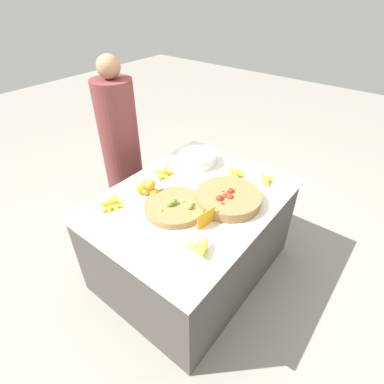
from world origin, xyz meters
TOP-DOWN VIEW (x-y plane):
  - ground_plane at (0.00, 0.00)m, footprint 12.00×12.00m
  - market_table at (0.00, 0.00)m, footprint 1.45×1.10m
  - lime_bowl at (-0.18, 0.01)m, footprint 0.41×0.41m
  - tomato_basket at (0.11, -0.23)m, footprint 0.46×0.46m
  - orange_pile at (-0.17, 0.29)m, footprint 0.11×0.19m
  - metal_bowl at (0.41, 0.27)m, footprint 0.32×0.32m
  - price_sign at (-0.17, -0.25)m, footprint 0.14×0.03m
  - banana_bunch_front_right at (-0.38, -0.35)m, footprint 0.15×0.18m
  - banana_bunch_middle_left at (-0.43, 0.37)m, footprint 0.18×0.18m
  - banana_bunch_front_left at (0.08, 0.35)m, footprint 0.18×0.17m
  - banana_bunch_front_center at (0.51, -0.32)m, footprint 0.15×0.13m
  - banana_bunch_back_center at (0.45, -0.08)m, footprint 0.17×0.17m
  - vendor_person at (0.18, 0.97)m, footprint 0.34×0.34m

SIDE VIEW (x-z plane):
  - ground_plane at x=0.00m, z-range 0.00..0.00m
  - market_table at x=0.00m, z-range 0.00..0.74m
  - vendor_person at x=0.18m, z-range -0.06..1.49m
  - banana_bunch_front_center at x=0.51m, z-range 0.74..0.79m
  - banana_bunch_back_center at x=0.45m, z-range 0.74..0.79m
  - banana_bunch_front_left at x=0.08m, z-range 0.74..0.80m
  - banana_bunch_middle_left at x=-0.43m, z-range 0.74..0.80m
  - lime_bowl at x=-0.18m, z-range 0.72..0.81m
  - banana_bunch_front_right at x=-0.38m, z-range 0.74..0.80m
  - tomato_basket at x=0.11m, z-range 0.73..0.83m
  - metal_bowl at x=0.41m, z-range 0.74..0.83m
  - orange_pile at x=-0.17m, z-range 0.73..0.86m
  - price_sign at x=-0.17m, z-range 0.74..0.86m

